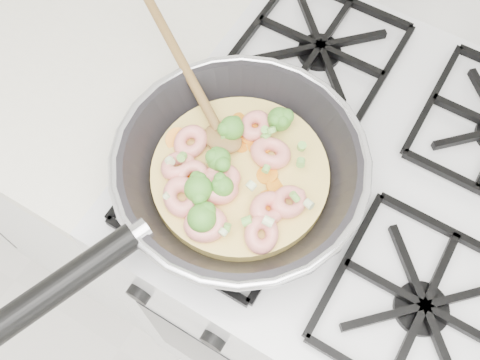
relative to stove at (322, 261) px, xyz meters
The scene contains 3 objects.
stove is the anchor object (origin of this frame).
counter_left 0.80m from the stove, behind, with size 1.00×0.60×0.90m.
skillet 0.54m from the stove, 137.06° to the right, with size 0.43×0.51×0.10m.
Camera 1 is at (0.03, 1.30, 1.60)m, focal length 40.75 mm.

